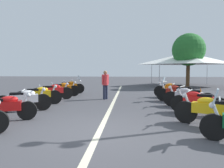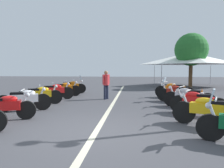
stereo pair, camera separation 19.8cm
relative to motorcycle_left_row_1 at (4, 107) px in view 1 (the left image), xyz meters
name	(u,v)px [view 1 (the left image)]	position (x,y,z in m)	size (l,w,h in m)	color
ground_plane	(99,133)	(-0.94, -3.14, -0.45)	(80.00, 80.00, 0.00)	#424247
lane_centre_stripe	(113,103)	(3.70, -3.14, -0.44)	(20.84, 0.16, 0.01)	beige
motorcycle_left_row_1	(4,107)	(0.00, 0.00, 0.00)	(0.90, 1.93, 0.98)	black
motorcycle_left_row_2	(24,100)	(1.48, 0.13, 0.02)	(1.06, 1.95, 1.01)	black
motorcycle_left_row_3	(39,95)	(2.97, 0.21, 0.02)	(1.07, 1.96, 1.01)	black
motorcycle_left_row_4	(52,91)	(4.52, 0.15, 0.02)	(1.16, 2.01, 1.01)	black
motorcycle_left_row_5	(62,89)	(5.96, 0.10, 0.01)	(0.97, 2.06, 1.00)	black
motorcycle_left_row_6	(69,87)	(7.38, 0.06, 0.03)	(0.96, 1.96, 1.22)	black
motorcycle_right_row_1	(213,110)	(-0.08, -6.29, 0.02)	(1.13, 2.01, 1.01)	black
motorcycle_right_row_2	(198,102)	(1.52, -6.40, 0.02)	(1.10, 1.85, 1.01)	black
motorcycle_right_row_3	(188,96)	(2.97, -6.45, 0.02)	(0.96, 2.06, 1.01)	black
motorcycle_right_row_4	(177,92)	(4.39, -6.28, 0.03)	(1.00, 1.99, 1.22)	black
motorcycle_right_row_5	(173,90)	(5.86, -6.39, 0.02)	(0.99, 2.10, 1.02)	black
traffic_cone_0	(200,94)	(5.58, -7.83, -0.15)	(0.36, 0.36, 0.61)	orange
bystander_0	(105,83)	(5.02, -2.62, 0.46)	(0.45, 0.34, 1.55)	#1E2338
roadside_tree_0	(189,50)	(12.65, -9.06, 2.86)	(2.83, 2.83, 4.74)	brown
event_tent	(187,58)	(14.45, -9.41, 2.20)	(6.67, 6.67, 3.20)	white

